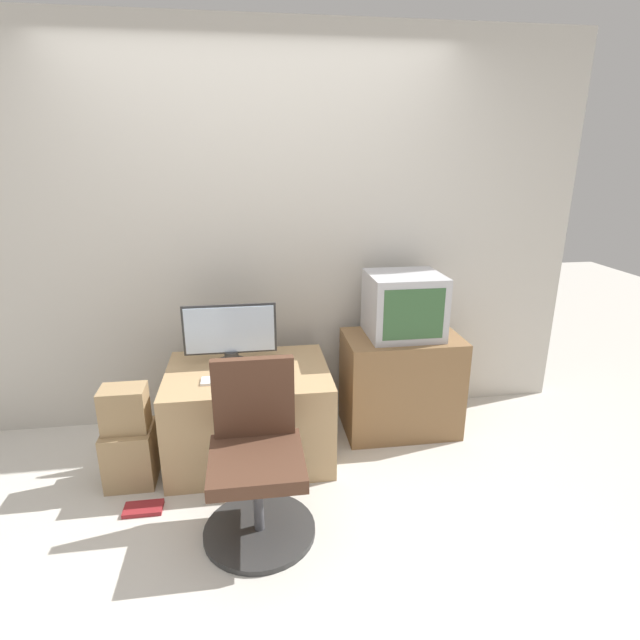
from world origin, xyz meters
The scene contains 12 objects.
ground_plane centered at (0.00, 0.00, 0.00)m, with size 12.00×12.00×0.00m, color beige.
wall_back centered at (0.00, 1.32, 1.30)m, with size 4.40×0.05×2.60m.
desk centered at (-0.12, 0.78, 0.29)m, with size 0.98×0.73×0.58m.
side_stand centered at (0.90, 0.95, 0.34)m, with size 0.76×0.47×0.68m.
main_monitor centered at (-0.22, 0.89, 0.77)m, with size 0.57×0.18×0.38m.
keyboard centered at (-0.24, 0.64, 0.59)m, with size 0.29×0.10×0.01m.
mouse centered at (-0.04, 0.63, 0.59)m, with size 0.05×0.04×0.03m.
crt_tv centered at (0.90, 0.98, 0.89)m, with size 0.47×0.42×0.41m.
office_chair centered at (-0.09, 0.11, 0.36)m, with size 0.56×0.56×0.87m.
cardboard_box_lower centered at (-0.81, 0.60, 0.17)m, with size 0.27×0.27×0.34m.
cardboard_box_upper centered at (-0.81, 0.60, 0.47)m, with size 0.25×0.18×0.25m.
book centered at (-0.70, 0.31, 0.01)m, with size 0.20×0.11×0.02m.
Camera 1 is at (-0.09, -2.02, 1.81)m, focal length 28.00 mm.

